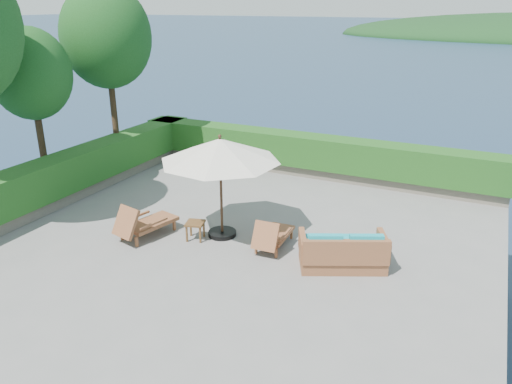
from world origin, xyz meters
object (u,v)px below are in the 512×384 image
at_px(lounge_left, 143,223).
at_px(lounge_right, 272,235).
at_px(side_table, 195,225).
at_px(wicker_loveseat, 343,253).
at_px(patio_umbrella, 220,151).

xyz_separation_m(lounge_left, lounge_right, (3.08, 0.81, -0.04)).
bearing_deg(lounge_right, lounge_left, -167.79).
bearing_deg(lounge_left, side_table, 33.67).
relative_size(lounge_left, side_table, 3.24).
bearing_deg(wicker_loveseat, lounge_right, 149.37).
height_order(lounge_left, wicker_loveseat, lounge_left).
xyz_separation_m(lounge_left, wicker_loveseat, (4.81, 0.64, -0.03)).
distance_m(patio_umbrella, side_table, 1.92).
distance_m(patio_umbrella, lounge_right, 2.30).
bearing_deg(lounge_right, wicker_loveseat, -8.21).
height_order(side_table, wicker_loveseat, wicker_loveseat).
bearing_deg(patio_umbrella, wicker_loveseat, -4.98).
height_order(patio_umbrella, side_table, patio_umbrella).
bearing_deg(wicker_loveseat, side_table, 158.11).
height_order(patio_umbrella, lounge_left, patio_umbrella).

